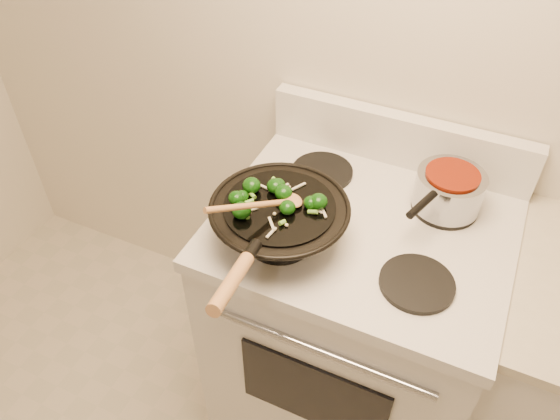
% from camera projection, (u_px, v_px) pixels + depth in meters
% --- Properties ---
extents(stove, '(0.78, 0.67, 1.08)m').
position_uv_depth(stove, '(350.00, 322.00, 1.76)').
color(stove, silver).
rests_on(stove, ground).
extents(wok, '(0.35, 0.58, 0.21)m').
position_uv_depth(wok, '(279.00, 220.00, 1.36)').
color(wok, black).
rests_on(wok, stove).
extents(stirfry, '(0.24, 0.22, 0.04)m').
position_uv_depth(stirfry, '(272.00, 197.00, 1.33)').
color(stirfry, '#0D3808').
rests_on(stirfry, wok).
extents(wooden_spoon, '(0.16, 0.24, 0.11)m').
position_uv_depth(wooden_spoon, '(269.00, 203.00, 1.28)').
color(wooden_spoon, '#B07845').
rests_on(wooden_spoon, wok).
extents(saucepan, '(0.18, 0.29, 0.11)m').
position_uv_depth(saucepan, '(449.00, 190.00, 1.45)').
color(saucepan, '#9A9BA2').
rests_on(saucepan, stove).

